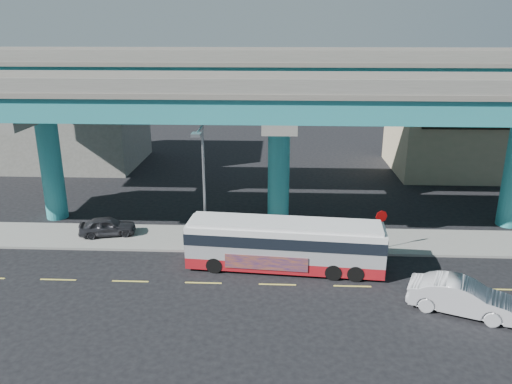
{
  "coord_description": "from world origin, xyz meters",
  "views": [
    {
      "loc": [
        -0.07,
        -24.16,
        13.14
      ],
      "look_at": [
        -1.34,
        4.0,
        3.8
      ],
      "focal_mm": 35.0,
      "sensor_mm": 36.0,
      "label": 1
    }
  ],
  "objects_px": {
    "sedan": "(462,297)",
    "parked_car": "(107,226)",
    "transit_bus": "(285,243)",
    "street_lamp": "(202,171)",
    "stop_sign": "(381,221)"
  },
  "relations": [
    {
      "from": "transit_bus",
      "to": "parked_car",
      "type": "distance_m",
      "value": 12.23
    },
    {
      "from": "parked_car",
      "to": "street_lamp",
      "type": "height_order",
      "value": "street_lamp"
    },
    {
      "from": "street_lamp",
      "to": "transit_bus",
      "type": "bearing_deg",
      "value": -20.16
    },
    {
      "from": "parked_car",
      "to": "stop_sign",
      "type": "xyz_separation_m",
      "value": [
        17.38,
        -1.43,
        1.21
      ]
    },
    {
      "from": "street_lamp",
      "to": "parked_car",
      "type": "bearing_deg",
      "value": 162.08
    },
    {
      "from": "sedan",
      "to": "parked_car",
      "type": "height_order",
      "value": "sedan"
    },
    {
      "from": "stop_sign",
      "to": "parked_car",
      "type": "bearing_deg",
      "value": -177.65
    },
    {
      "from": "transit_bus",
      "to": "sedan",
      "type": "height_order",
      "value": "transit_bus"
    },
    {
      "from": "sedan",
      "to": "parked_car",
      "type": "bearing_deg",
      "value": 89.98
    },
    {
      "from": "parked_car",
      "to": "sedan",
      "type": "bearing_deg",
      "value": -125.02
    },
    {
      "from": "transit_bus",
      "to": "parked_car",
      "type": "relative_size",
      "value": 2.95
    },
    {
      "from": "parked_car",
      "to": "stop_sign",
      "type": "height_order",
      "value": "stop_sign"
    },
    {
      "from": "sedan",
      "to": "stop_sign",
      "type": "relative_size",
      "value": 2.07
    },
    {
      "from": "sedan",
      "to": "parked_car",
      "type": "relative_size",
      "value": 1.38
    },
    {
      "from": "transit_bus",
      "to": "sedan",
      "type": "bearing_deg",
      "value": -21.69
    }
  ]
}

